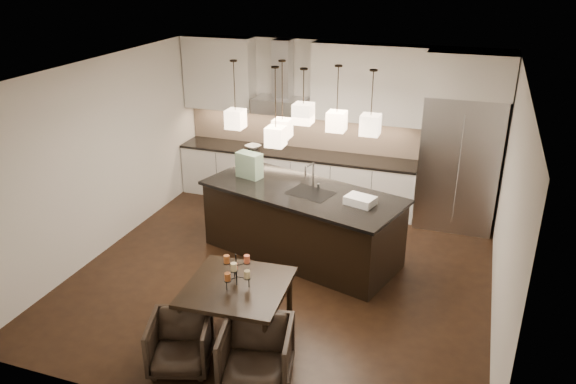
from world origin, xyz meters
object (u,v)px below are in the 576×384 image
(armchair_left, at_px, (180,343))
(armchair_right, at_px, (256,354))
(refrigerator, at_px, (459,162))
(dining_table, at_px, (238,310))
(island_body, at_px, (302,224))

(armchair_left, distance_m, armchair_right, 0.85)
(refrigerator, distance_m, armchair_right, 4.83)
(refrigerator, distance_m, dining_table, 4.45)
(armchair_right, bearing_deg, island_body, 85.85)
(dining_table, distance_m, armchair_left, 0.79)
(armchair_right, bearing_deg, armchair_left, 171.49)
(armchair_left, height_order, armchair_right, armchair_right)
(refrigerator, bearing_deg, dining_table, -119.10)
(armchair_left, bearing_deg, island_body, 62.03)
(dining_table, xyz_separation_m, armchair_right, (0.49, -0.64, -0.00))
(dining_table, height_order, armchair_left, dining_table)
(refrigerator, xyz_separation_m, dining_table, (-2.13, -3.83, -0.74))
(refrigerator, relative_size, armchair_left, 3.32)
(island_body, distance_m, armchair_right, 2.73)
(island_body, relative_size, armchair_left, 4.30)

